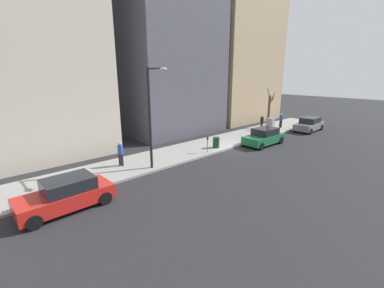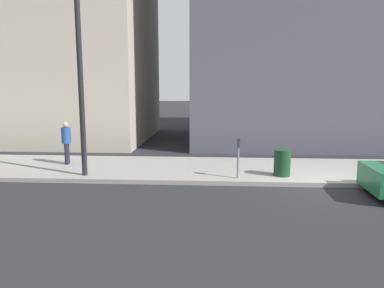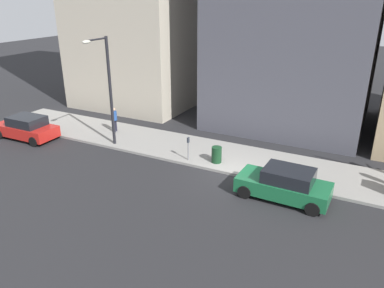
{
  "view_description": "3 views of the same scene",
  "coord_description": "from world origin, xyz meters",
  "px_view_note": "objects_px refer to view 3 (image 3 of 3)",
  "views": [
    {
      "loc": [
        -13.23,
        17.01,
        6.26
      ],
      "look_at": [
        0.59,
        4.29,
        1.09
      ],
      "focal_mm": 24.0,
      "sensor_mm": 36.0,
      "label": 1
    },
    {
      "loc": [
        -11.8,
        3.49,
        3.28
      ],
      "look_at": [
        1.33,
        4.33,
        1.15
      ],
      "focal_mm": 35.0,
      "sensor_mm": 36.0,
      "label": 2
    },
    {
      "loc": [
        -16.56,
        -6.24,
        8.91
      ],
      "look_at": [
        0.16,
        2.35,
        1.29
      ],
      "focal_mm": 35.0,
      "sensor_mm": 36.0,
      "label": 3
    }
  ],
  "objects_px": {
    "parked_car_green": "(284,184)",
    "streetlamp": "(107,83)",
    "parking_meter": "(188,146)",
    "pedestrian_far_corner": "(114,118)",
    "trash_bin": "(217,155)",
    "parked_car_red": "(26,128)"
  },
  "relations": [
    {
      "from": "streetlamp",
      "to": "pedestrian_far_corner",
      "type": "xyz_separation_m",
      "value": [
        2.02,
        1.32,
        -2.93
      ]
    },
    {
      "from": "streetlamp",
      "to": "parked_car_green",
      "type": "bearing_deg",
      "value": -96.91
    },
    {
      "from": "pedestrian_far_corner",
      "to": "parking_meter",
      "type": "bearing_deg",
      "value": -120.26
    },
    {
      "from": "parked_car_green",
      "to": "parking_meter",
      "type": "xyz_separation_m",
      "value": [
        1.51,
        5.8,
        0.24
      ]
    },
    {
      "from": "parked_car_red",
      "to": "streetlamp",
      "type": "bearing_deg",
      "value": -78.35
    },
    {
      "from": "parked_car_red",
      "to": "streetlamp",
      "type": "distance_m",
      "value": 6.87
    },
    {
      "from": "parked_car_green",
      "to": "pedestrian_far_corner",
      "type": "bearing_deg",
      "value": 76.34
    },
    {
      "from": "parked_car_green",
      "to": "parked_car_red",
      "type": "bearing_deg",
      "value": 91.51
    },
    {
      "from": "parked_car_red",
      "to": "pedestrian_far_corner",
      "type": "relative_size",
      "value": 2.55
    },
    {
      "from": "parked_car_red",
      "to": "trash_bin",
      "type": "bearing_deg",
      "value": -82.34
    },
    {
      "from": "trash_bin",
      "to": "pedestrian_far_corner",
      "type": "relative_size",
      "value": 0.54
    },
    {
      "from": "parked_car_red",
      "to": "parking_meter",
      "type": "bearing_deg",
      "value": -83.42
    },
    {
      "from": "parking_meter",
      "to": "parked_car_green",
      "type": "bearing_deg",
      "value": -104.58
    },
    {
      "from": "pedestrian_far_corner",
      "to": "trash_bin",
      "type": "bearing_deg",
      "value": -114.34
    },
    {
      "from": "streetlamp",
      "to": "pedestrian_far_corner",
      "type": "distance_m",
      "value": 3.8
    },
    {
      "from": "parked_car_red",
      "to": "parked_car_green",
      "type": "bearing_deg",
      "value": -91.1
    },
    {
      "from": "parked_car_green",
      "to": "parking_meter",
      "type": "bearing_deg",
      "value": 76.97
    },
    {
      "from": "streetlamp",
      "to": "parking_meter",
      "type": "bearing_deg",
      "value": -88.18
    },
    {
      "from": "streetlamp",
      "to": "trash_bin",
      "type": "height_order",
      "value": "streetlamp"
    },
    {
      "from": "parked_car_green",
      "to": "streetlamp",
      "type": "distance_m",
      "value": 11.61
    },
    {
      "from": "trash_bin",
      "to": "pedestrian_far_corner",
      "type": "height_order",
      "value": "pedestrian_far_corner"
    },
    {
      "from": "parking_meter",
      "to": "streetlamp",
      "type": "xyz_separation_m",
      "value": [
        -0.17,
        5.26,
        3.04
      ]
    }
  ]
}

